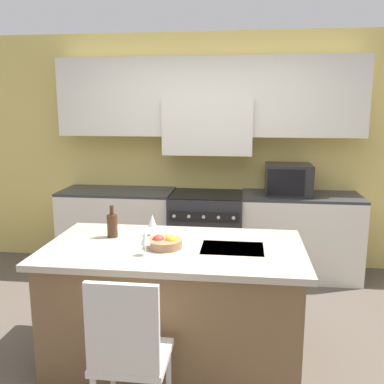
{
  "coord_description": "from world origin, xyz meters",
  "views": [
    {
      "loc": [
        0.41,
        -2.95,
        1.88
      ],
      "look_at": [
        -0.04,
        0.69,
        1.14
      ],
      "focal_mm": 40.0,
      "sensor_mm": 36.0,
      "label": 1
    }
  ],
  "objects": [
    {
      "name": "back_cabinetry",
      "position": [
        0.0,
        1.99,
        1.59
      ],
      "size": [
        10.0,
        0.46,
        2.7
      ],
      "color": "#DBC166",
      "rests_on": "ground_plane"
    },
    {
      "name": "wine_glass_far",
      "position": [
        -0.29,
        0.19,
        1.0
      ],
      "size": [
        0.07,
        0.07,
        0.17
      ],
      "color": "white",
      "rests_on": "kitchen_island"
    },
    {
      "name": "range_stove",
      "position": [
        0.0,
        1.72,
        0.46
      ],
      "size": [
        0.8,
        0.7,
        0.92
      ],
      "color": "#2D2D33",
      "rests_on": "ground_plane"
    },
    {
      "name": "kitchen_island",
      "position": [
        -0.08,
        -0.04,
        0.45
      ],
      "size": [
        1.86,
        1.02,
        0.89
      ],
      "color": "brown",
      "rests_on": "ground_plane"
    },
    {
      "name": "wine_bottle",
      "position": [
        -0.58,
        0.11,
        0.98
      ],
      "size": [
        0.08,
        0.08,
        0.25
      ],
      "color": "#422314",
      "rests_on": "kitchen_island"
    },
    {
      "name": "ground_plane",
      "position": [
        0.0,
        0.0,
        0.0
      ],
      "size": [
        10.0,
        10.0,
        0.0
      ],
      "primitive_type": "plane",
      "color": "brown"
    },
    {
      "name": "wine_glass_near",
      "position": [
        -0.24,
        -0.26,
        1.0
      ],
      "size": [
        0.07,
        0.07,
        0.17
      ],
      "color": "white",
      "rests_on": "kitchen_island"
    },
    {
      "name": "island_chair",
      "position": [
        -0.2,
        -0.85,
        0.55
      ],
      "size": [
        0.42,
        0.4,
        0.99
      ],
      "color": "beige",
      "rests_on": "ground_plane"
    },
    {
      "name": "fruit_bowl",
      "position": [
        -0.14,
        -0.09,
        0.93
      ],
      "size": [
        0.25,
        0.25,
        0.1
      ],
      "color": "#996B47",
      "rests_on": "kitchen_island"
    },
    {
      "name": "microwave",
      "position": [
        0.89,
        1.74,
        1.09
      ],
      "size": [
        0.49,
        0.42,
        0.34
      ],
      "color": "black",
      "rests_on": "back_counter"
    },
    {
      "name": "back_counter",
      "position": [
        0.0,
        1.74,
        0.46
      ],
      "size": [
        3.37,
        0.62,
        0.93
      ],
      "color": "silver",
      "rests_on": "ground_plane"
    }
  ]
}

